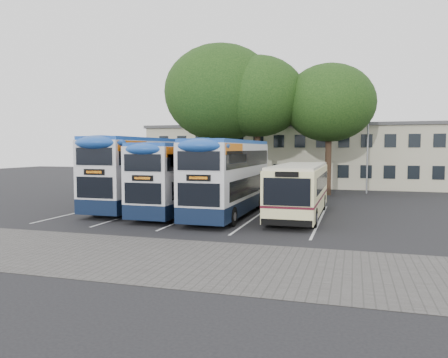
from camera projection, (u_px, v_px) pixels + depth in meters
The scene contains 12 objects.
ground at pixel (238, 234), 19.49m from camera, with size 120.00×120.00×0.00m, color black.
paving_strip at pixel (146, 257), 15.28m from camera, with size 40.00×6.00×0.01m, color #595654.
bay_lines at pixel (197, 214), 25.34m from camera, with size 14.12×11.00×0.01m.
depot_building at pixel (304, 155), 45.08m from camera, with size 32.40×8.40×6.20m.
lamp_post at pixel (368, 133), 36.52m from camera, with size 0.25×1.05×9.06m.
tree_left at pixel (221, 93), 37.14m from camera, with size 9.63×9.63×12.62m.
tree_mid at pixel (258, 97), 36.19m from camera, with size 7.87×7.87×11.46m.
tree_right at pixel (329, 103), 35.23m from camera, with size 7.39×7.39×10.63m.
bus_dd_left at pixel (142, 170), 27.83m from camera, with size 2.60×10.71×4.46m.
bus_dd_mid at pixel (181, 175), 25.89m from camera, with size 2.38×9.83×4.09m.
bus_dd_right at pixel (229, 174), 24.76m from camera, with size 2.48×10.25×4.27m.
bus_single at pixel (300, 187), 24.44m from camera, with size 2.49×9.77×2.91m.
Camera 1 is at (4.92, -18.65, 3.80)m, focal length 35.00 mm.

